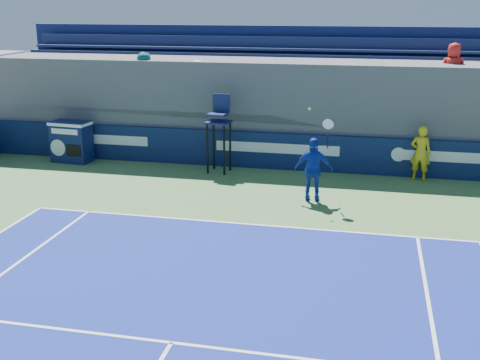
% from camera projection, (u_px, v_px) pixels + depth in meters
% --- Properties ---
extents(ball_person, '(0.68, 0.52, 1.68)m').
position_uv_depth(ball_person, '(421.00, 153.00, 18.14)').
color(ball_person, yellow).
rests_on(ball_person, apron).
extents(back_hoarding, '(20.40, 0.21, 1.20)m').
position_uv_depth(back_hoarding, '(277.00, 151.00, 19.43)').
color(back_hoarding, '#0B1942').
rests_on(back_hoarding, ground).
extents(match_clock, '(1.39, 0.85, 1.40)m').
position_uv_depth(match_clock, '(71.00, 141.00, 20.29)').
color(match_clock, '#0E1949').
rests_on(match_clock, ground).
extents(umpire_chair, '(0.77, 0.77, 2.48)m').
position_uv_depth(umpire_chair, '(219.00, 125.00, 18.84)').
color(umpire_chair, black).
rests_on(umpire_chair, ground).
extents(tennis_player, '(1.05, 0.48, 2.57)m').
position_uv_depth(tennis_player, '(314.00, 170.00, 16.20)').
color(tennis_player, '#13309C').
rests_on(tennis_player, apron).
extents(stadium_seating, '(21.00, 4.05, 4.40)m').
position_uv_depth(stadium_seating, '(286.00, 103.00, 21.00)').
color(stadium_seating, '#505055').
rests_on(stadium_seating, ground).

